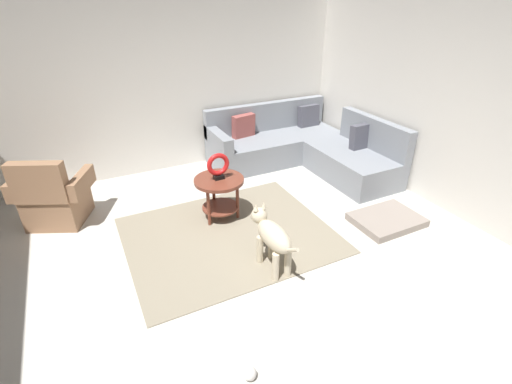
% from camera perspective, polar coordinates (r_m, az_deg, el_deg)
% --- Properties ---
extents(ground_plane, '(6.00, 6.00, 0.10)m').
position_cam_1_polar(ground_plane, '(3.84, -2.06, -13.25)').
color(ground_plane, beige).
extents(wall_back, '(6.00, 0.12, 2.70)m').
position_cam_1_polar(wall_back, '(5.80, -15.08, 16.07)').
color(wall_back, silver).
rests_on(wall_back, ground_plane).
extents(wall_right, '(0.12, 6.00, 2.70)m').
position_cam_1_polar(wall_right, '(5.00, 30.59, 11.28)').
color(wall_right, silver).
rests_on(wall_right, ground_plane).
extents(area_rug, '(2.30, 1.90, 0.01)m').
position_cam_1_polar(area_rug, '(4.36, -4.15, -6.60)').
color(area_rug, gray).
rests_on(area_rug, ground_plane).
extents(sectional_couch, '(2.20, 2.25, 0.88)m').
position_cam_1_polar(sectional_couch, '(6.02, 7.17, 6.71)').
color(sectional_couch, gray).
rests_on(sectional_couch, ground_plane).
extents(armchair, '(0.98, 0.88, 0.88)m').
position_cam_1_polar(armchair, '(5.04, -28.65, -0.93)').
color(armchair, '#936B4C').
rests_on(armchair, ground_plane).
extents(side_table, '(0.60, 0.60, 0.54)m').
position_cam_1_polar(side_table, '(4.49, -5.66, 0.62)').
color(side_table, brown).
rests_on(side_table, ground_plane).
extents(torus_sculpture, '(0.28, 0.08, 0.33)m').
position_cam_1_polar(torus_sculpture, '(4.36, -5.84, 4.05)').
color(torus_sculpture, black).
rests_on(torus_sculpture, side_table).
extents(dog_bed_mat, '(0.80, 0.60, 0.09)m').
position_cam_1_polar(dog_bed_mat, '(4.81, 19.47, -4.05)').
color(dog_bed_mat, gray).
rests_on(dog_bed_mat, ground_plane).
extents(dog, '(0.24, 0.85, 0.63)m').
position_cam_1_polar(dog, '(3.68, 2.44, -6.80)').
color(dog, beige).
rests_on(dog, ground_plane).
extents(dog_toy_ball, '(0.10, 0.10, 0.10)m').
position_cam_1_polar(dog_toy_ball, '(3.00, -1.00, -26.14)').
color(dog_toy_ball, silver).
rests_on(dog_toy_ball, ground_plane).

